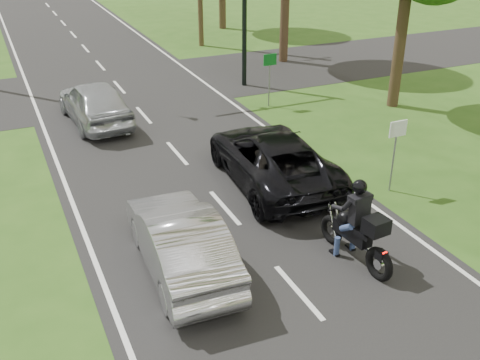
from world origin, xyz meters
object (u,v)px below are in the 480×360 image
object	(u,v)px
silver_sedan	(181,241)
sign_white	(397,139)
sign_green	(270,67)
motorcycle_rider	(358,231)
dark_suv	(272,158)
silver_suv	(95,102)

from	to	relation	value
silver_sedan	sign_white	xyz separation A→B (m)	(6.67, 1.16, 0.85)
silver_sedan	sign_green	xyz separation A→B (m)	(6.87, 9.16, 0.85)
motorcycle_rider	silver_sedan	size ratio (longest dim) A/B	0.54
motorcycle_rider	sign_green	xyz separation A→B (m)	(3.13, 10.51, 0.78)
sign_white	motorcycle_rider	bearing A→B (deg)	-139.46
dark_suv	silver_sedan	world-z (taller)	dark_suv
silver_sedan	silver_suv	world-z (taller)	silver_suv
dark_suv	sign_green	size ratio (longest dim) A/B	2.61
silver_sedan	silver_suv	size ratio (longest dim) A/B	0.96
motorcycle_rider	sign_white	xyz separation A→B (m)	(2.93, 2.51, 0.78)
silver_suv	sign_white	bearing A→B (deg)	121.97
silver_sedan	sign_white	distance (m)	6.82
dark_suv	motorcycle_rider	bearing A→B (deg)	93.19
motorcycle_rider	silver_sedan	xyz separation A→B (m)	(-3.73, 1.35, -0.06)
silver_sedan	silver_suv	xyz separation A→B (m)	(0.15, 10.10, 0.06)
dark_suv	sign_green	xyz separation A→B (m)	(3.02, 6.12, 0.82)
silver_sedan	sign_green	world-z (taller)	sign_green
dark_suv	silver_suv	distance (m)	7.97
dark_suv	silver_suv	xyz separation A→B (m)	(-3.69, 7.06, 0.03)
motorcycle_rider	dark_suv	bearing A→B (deg)	82.92
dark_suv	silver_sedan	distance (m)	4.90
silver_suv	sign_green	world-z (taller)	sign_green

